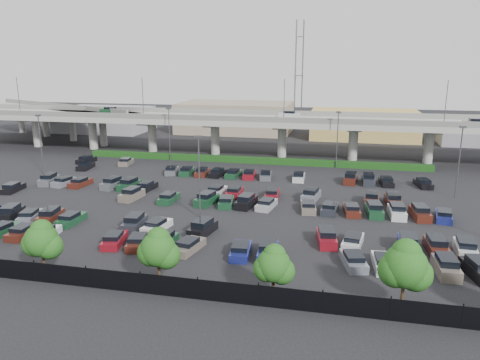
# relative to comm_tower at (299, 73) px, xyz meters

# --- Properties ---
(ground) EXTENTS (280.00, 280.00, 0.00)m
(ground) POSITION_rel_comm_tower_xyz_m (-4.00, -74.00, -15.61)
(ground) COLOR black
(overpass) EXTENTS (150.00, 13.00, 15.80)m
(overpass) POSITION_rel_comm_tower_xyz_m (-4.22, -41.99, -8.64)
(overpass) COLOR gray
(overpass) RESTS_ON ground
(on_ramp) EXTENTS (50.93, 30.13, 8.80)m
(on_ramp) POSITION_rel_comm_tower_xyz_m (-56.10, -30.95, -8.76)
(on_ramp) COLOR gray
(on_ramp) RESTS_ON ground
(hedge) EXTENTS (66.00, 1.60, 1.10)m
(hedge) POSITION_rel_comm_tower_xyz_m (-4.00, -49.00, -15.06)
(hedge) COLOR #103810
(hedge) RESTS_ON ground
(fence) EXTENTS (70.00, 0.10, 2.00)m
(fence) POSITION_rel_comm_tower_xyz_m (-4.05, -102.00, -14.71)
(fence) COLOR black
(fence) RESTS_ON ground
(tree_row) EXTENTS (65.07, 3.66, 5.94)m
(tree_row) POSITION_rel_comm_tower_xyz_m (-3.30, -100.53, -12.09)
(tree_row) COLOR #332316
(tree_row) RESTS_ON ground
(parked_cars) EXTENTS (63.09, 41.66, 1.67)m
(parked_cars) POSITION_rel_comm_tower_xyz_m (-3.58, -78.30, -14.99)
(parked_cars) COLOR #272B33
(parked_cars) RESTS_ON ground
(light_poles) EXTENTS (66.90, 48.38, 10.30)m
(light_poles) POSITION_rel_comm_tower_xyz_m (-8.12, -72.00, -9.37)
(light_poles) COLOR #46464A
(light_poles) RESTS_ON ground
(distant_buildings) EXTENTS (138.00, 24.00, 9.00)m
(distant_buildings) POSITION_rel_comm_tower_xyz_m (8.38, -12.19, -11.87)
(distant_buildings) COLOR gray
(distant_buildings) RESTS_ON ground
(comm_tower) EXTENTS (2.40, 2.40, 30.00)m
(comm_tower) POSITION_rel_comm_tower_xyz_m (0.00, 0.00, 0.00)
(comm_tower) COLOR #46464A
(comm_tower) RESTS_ON ground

